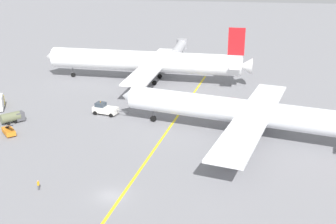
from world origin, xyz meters
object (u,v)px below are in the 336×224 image
(airliner_at_gate_left, at_px, (146,62))
(pushback_tug, at_px, (105,109))
(gse_fuel_bowser_stubby, at_px, (13,117))
(jet_bridge, at_px, (179,48))
(airliner_being_pushed, at_px, (245,112))
(gse_belt_loader_portside, at_px, (9,131))
(ground_crew_marshaller_foreground, at_px, (38,185))

(airliner_at_gate_left, xyz_separation_m, pushback_tug, (-2.85, -28.26, -4.46))
(gse_fuel_bowser_stubby, relative_size, jet_bridge, 0.23)
(airliner_being_pushed, height_order, pushback_tug, airliner_being_pushed)
(gse_belt_loader_portside, distance_m, ground_crew_marshaller_foreground, 24.46)
(airliner_being_pushed, height_order, gse_fuel_bowser_stubby, airliner_being_pushed)
(gse_fuel_bowser_stubby, height_order, ground_crew_marshaller_foreground, gse_fuel_bowser_stubby)
(airliner_being_pushed, bearing_deg, gse_belt_loader_portside, -169.89)
(gse_fuel_bowser_stubby, height_order, jet_bridge, jet_bridge)
(airliner_being_pushed, xyz_separation_m, ground_crew_marshaller_foreground, (-30.32, -26.98, -4.02))
(airliner_at_gate_left, relative_size, jet_bridge, 2.82)
(ground_crew_marshaller_foreground, relative_size, jet_bridge, 0.08)
(airliner_at_gate_left, bearing_deg, jet_bridge, 79.19)
(jet_bridge, bearing_deg, airliner_being_pushed, -70.02)
(airliner_being_pushed, bearing_deg, jet_bridge, 109.98)
(pushback_tug, height_order, ground_crew_marshaller_foreground, pushback_tug)
(gse_fuel_bowser_stubby, xyz_separation_m, jet_bridge, (25.83, 64.54, 2.88))
(pushback_tug, relative_size, ground_crew_marshaller_foreground, 5.48)
(gse_fuel_bowser_stubby, relative_size, ground_crew_marshaller_foreground, 3.03)
(gse_belt_loader_portside, height_order, ground_crew_marshaller_foreground, gse_belt_loader_portside)
(ground_crew_marshaller_foreground, distance_m, jet_bridge, 89.90)
(airliner_at_gate_left, distance_m, airliner_being_pushed, 44.75)
(gse_belt_loader_portside, distance_m, jet_bridge, 74.54)
(ground_crew_marshaller_foreground, bearing_deg, pushback_tug, 90.95)
(gse_belt_loader_portside, bearing_deg, jet_bridge, 71.80)
(airliner_being_pushed, xyz_separation_m, jet_bridge, (-22.74, 62.54, -0.65))
(pushback_tug, distance_m, gse_fuel_bowser_stubby, 19.69)
(airliner_at_gate_left, bearing_deg, gse_belt_loader_portside, -112.65)
(gse_fuel_bowser_stubby, bearing_deg, airliner_at_gate_left, 60.87)
(airliner_at_gate_left, relative_size, pushback_tug, 6.72)
(airliner_at_gate_left, xyz_separation_m, ground_crew_marshaller_foreground, (-2.29, -61.86, -4.86))
(airliner_being_pushed, distance_m, pushback_tug, 31.78)
(pushback_tug, bearing_deg, jet_bridge, 81.73)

